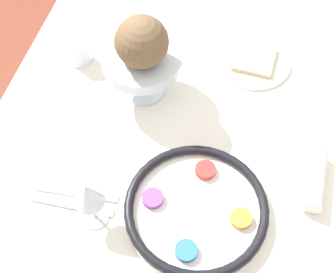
{
  "coord_description": "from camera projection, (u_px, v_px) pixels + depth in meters",
  "views": [
    {
      "loc": [
        -0.52,
        -0.07,
        1.68
      ],
      "look_at": [
        0.04,
        0.07,
        0.8
      ],
      "focal_mm": 50.0,
      "sensor_mm": 36.0,
      "label": 1
    }
  ],
  "objects": [
    {
      "name": "ground_plane",
      "position": [
        183.0,
        271.0,
        1.69
      ],
      "size": [
        8.0,
        8.0,
        0.0
      ],
      "primitive_type": "plane",
      "color": "brown"
    },
    {
      "name": "dining_table",
      "position": [
        187.0,
        231.0,
        1.37
      ],
      "size": [
        1.3,
        1.0,
        0.76
      ],
      "color": "silver",
      "rests_on": "ground_plane"
    },
    {
      "name": "seder_plate",
      "position": [
        196.0,
        209.0,
        0.98
      ],
      "size": [
        0.3,
        0.3,
        0.03
      ],
      "color": "silver",
      "rests_on": "dining_table"
    },
    {
      "name": "wine_glass",
      "position": [
        88.0,
        195.0,
        0.9
      ],
      "size": [
        0.06,
        0.06,
        0.14
      ],
      "color": "silver",
      "rests_on": "dining_table"
    },
    {
      "name": "fruit_stand",
      "position": [
        143.0,
        63.0,
        1.09
      ],
      "size": [
        0.19,
        0.19,
        0.13
      ],
      "color": "silver",
      "rests_on": "dining_table"
    },
    {
      "name": "orange_fruit",
      "position": [
        133.0,
        42.0,
        1.03
      ],
      "size": [
        0.09,
        0.09,
        0.09
      ],
      "color": "orange",
      "rests_on": "fruit_stand"
    },
    {
      "name": "coconut",
      "position": [
        142.0,
        42.0,
        1.01
      ],
      "size": [
        0.12,
        0.12,
        0.12
      ],
      "color": "brown",
      "rests_on": "fruit_stand"
    },
    {
      "name": "bread_plate",
      "position": [
        254.0,
        61.0,
        1.22
      ],
      "size": [
        0.19,
        0.19,
        0.02
      ],
      "color": "silver",
      "rests_on": "dining_table"
    },
    {
      "name": "napkin_roll",
      "position": [
        315.0,
        179.0,
        1.01
      ],
      "size": [
        0.15,
        0.05,
        0.04
      ],
      "color": "white",
      "rests_on": "dining_table"
    },
    {
      "name": "cup_near",
      "position": [
        79.0,
        51.0,
        1.2
      ],
      "size": [
        0.06,
        0.06,
        0.07
      ],
      "color": "silver",
      "rests_on": "dining_table"
    },
    {
      "name": "fork_left",
      "position": [
        72.0,
        204.0,
        1.0
      ],
      "size": [
        0.02,
        0.18,
        0.01
      ],
      "color": "silver",
      "rests_on": "dining_table"
    },
    {
      "name": "fork_right",
      "position": [
        77.0,
        192.0,
        1.01
      ],
      "size": [
        0.03,
        0.18,
        0.01
      ],
      "color": "silver",
      "rests_on": "dining_table"
    }
  ]
}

